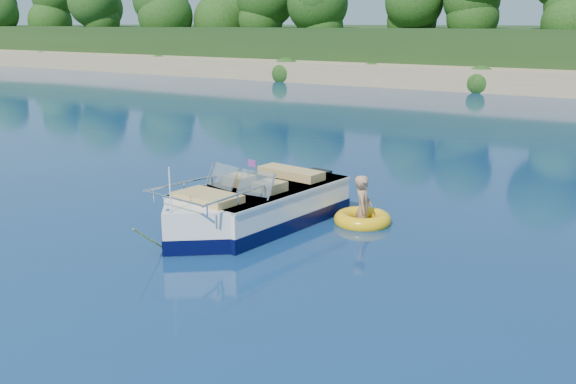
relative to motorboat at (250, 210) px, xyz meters
name	(u,v)px	position (x,y,z in m)	size (l,w,h in m)	color
ground	(246,297)	(2.21, -3.22, -0.39)	(160.00, 160.00, 0.00)	#091B43
motorboat	(250,210)	(0.00, 0.00, 0.00)	(2.64, 6.05, 2.02)	white
tow_tube	(362,219)	(2.06, 1.58, -0.30)	(1.54, 1.54, 0.35)	yellow
boy	(363,223)	(2.07, 1.56, -0.39)	(0.61, 0.40, 1.67)	tan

